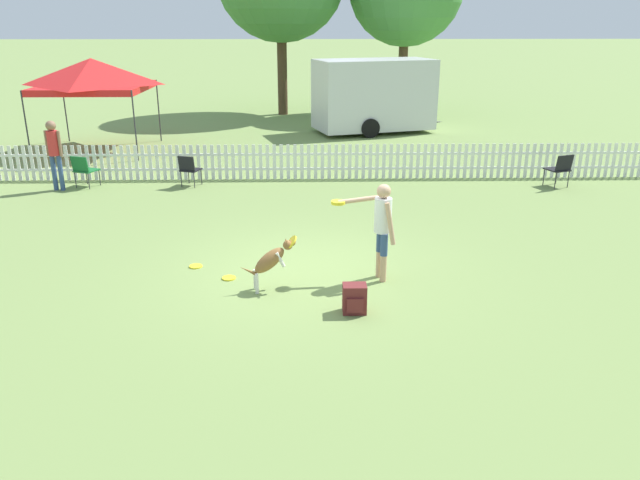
{
  "coord_description": "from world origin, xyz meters",
  "views": [
    {
      "loc": [
        0.02,
        -9.86,
        4.09
      ],
      "look_at": [
        0.23,
        -0.59,
        0.77
      ],
      "focal_mm": 35.0,
      "sensor_mm": 36.0,
      "label": 1
    }
  ],
  "objects_px": {
    "frisbee_near_handler": "(229,278)",
    "folding_chair_blue_left": "(84,168)",
    "handler_person": "(381,221)",
    "folding_chair_green_right": "(189,168)",
    "leaping_dog": "(271,260)",
    "folding_chair_center": "(560,167)",
    "spectator_standing": "(54,148)",
    "canopy_tent_main": "(92,75)",
    "equipment_trailer": "(374,95)",
    "backpack_on_grass": "(355,299)",
    "frisbee_near_dog": "(196,266)"
  },
  "relations": [
    {
      "from": "folding_chair_green_right",
      "to": "frisbee_near_dog",
      "type": "bearing_deg",
      "value": 120.45
    },
    {
      "from": "leaping_dog",
      "to": "frisbee_near_dog",
      "type": "xyz_separation_m",
      "value": [
        -1.38,
        0.99,
        -0.5
      ]
    },
    {
      "from": "frisbee_near_handler",
      "to": "folding_chair_blue_left",
      "type": "bearing_deg",
      "value": 125.83
    },
    {
      "from": "equipment_trailer",
      "to": "canopy_tent_main",
      "type": "bearing_deg",
      "value": -177.56
    },
    {
      "from": "handler_person",
      "to": "spectator_standing",
      "type": "bearing_deg",
      "value": 39.44
    },
    {
      "from": "equipment_trailer",
      "to": "leaping_dog",
      "type": "bearing_deg",
      "value": -118.77
    },
    {
      "from": "canopy_tent_main",
      "to": "equipment_trailer",
      "type": "xyz_separation_m",
      "value": [
        9.2,
        3.19,
        -1.0
      ]
    },
    {
      "from": "equipment_trailer",
      "to": "folding_chair_center",
      "type": "bearing_deg",
      "value": -81.18
    },
    {
      "from": "folding_chair_blue_left",
      "to": "backpack_on_grass",
      "type": "bearing_deg",
      "value": 152.79
    },
    {
      "from": "frisbee_near_dog",
      "to": "equipment_trailer",
      "type": "bearing_deg",
      "value": 71.57
    },
    {
      "from": "frisbee_near_dog",
      "to": "backpack_on_grass",
      "type": "bearing_deg",
      "value": -34.86
    },
    {
      "from": "backpack_on_grass",
      "to": "folding_chair_green_right",
      "type": "relative_size",
      "value": 0.54
    },
    {
      "from": "canopy_tent_main",
      "to": "equipment_trailer",
      "type": "distance_m",
      "value": 9.79
    },
    {
      "from": "leaping_dog",
      "to": "equipment_trailer",
      "type": "bearing_deg",
      "value": 155.49
    },
    {
      "from": "spectator_standing",
      "to": "equipment_trailer",
      "type": "xyz_separation_m",
      "value": [
        8.72,
        8.17,
        0.33
      ]
    },
    {
      "from": "backpack_on_grass",
      "to": "leaping_dog",
      "type": "bearing_deg",
      "value": 146.08
    },
    {
      "from": "frisbee_near_handler",
      "to": "frisbee_near_dog",
      "type": "relative_size",
      "value": 1.0
    },
    {
      "from": "frisbee_near_dog",
      "to": "folding_chair_blue_left",
      "type": "xyz_separation_m",
      "value": [
        -3.69,
        5.45,
        0.48
      ]
    },
    {
      "from": "frisbee_near_dog",
      "to": "folding_chair_green_right",
      "type": "xyz_separation_m",
      "value": [
        -1.05,
        5.49,
        0.47
      ]
    },
    {
      "from": "backpack_on_grass",
      "to": "folding_chair_green_right",
      "type": "height_order",
      "value": "folding_chair_green_right"
    },
    {
      "from": "handler_person",
      "to": "frisbee_near_dog",
      "type": "distance_m",
      "value": 3.33
    },
    {
      "from": "canopy_tent_main",
      "to": "backpack_on_grass",
      "type": "bearing_deg",
      "value": -58.46
    },
    {
      "from": "handler_person",
      "to": "backpack_on_grass",
      "type": "distance_m",
      "value": 1.55
    },
    {
      "from": "folding_chair_center",
      "to": "spectator_standing",
      "type": "bearing_deg",
      "value": -21.15
    },
    {
      "from": "leaping_dog",
      "to": "frisbee_near_handler",
      "type": "bearing_deg",
      "value": -133.99
    },
    {
      "from": "handler_person",
      "to": "folding_chair_blue_left",
      "type": "height_order",
      "value": "handler_person"
    },
    {
      "from": "folding_chair_blue_left",
      "to": "folding_chair_green_right",
      "type": "relative_size",
      "value": 1.02
    },
    {
      "from": "frisbee_near_handler",
      "to": "frisbee_near_dog",
      "type": "distance_m",
      "value": 0.83
    },
    {
      "from": "spectator_standing",
      "to": "backpack_on_grass",
      "type": "bearing_deg",
      "value": 144.76
    },
    {
      "from": "canopy_tent_main",
      "to": "equipment_trailer",
      "type": "bearing_deg",
      "value": 19.09
    },
    {
      "from": "folding_chair_blue_left",
      "to": "handler_person",
      "type": "bearing_deg",
      "value": 160.26
    },
    {
      "from": "backpack_on_grass",
      "to": "spectator_standing",
      "type": "distance_m",
      "value": 9.88
    },
    {
      "from": "frisbee_near_dog",
      "to": "canopy_tent_main",
      "type": "distance_m",
      "value": 11.49
    },
    {
      "from": "handler_person",
      "to": "equipment_trailer",
      "type": "xyz_separation_m",
      "value": [
        1.33,
        13.97,
        0.38
      ]
    },
    {
      "from": "leaping_dog",
      "to": "folding_chair_green_right",
      "type": "relative_size",
      "value": 1.15
    },
    {
      "from": "leaping_dog",
      "to": "folding_chair_center",
      "type": "distance_m",
      "value": 9.33
    },
    {
      "from": "frisbee_near_dog",
      "to": "backpack_on_grass",
      "type": "height_order",
      "value": "backpack_on_grass"
    },
    {
      "from": "folding_chair_blue_left",
      "to": "spectator_standing",
      "type": "bearing_deg",
      "value": 45.05
    },
    {
      "from": "folding_chair_blue_left",
      "to": "folding_chair_center",
      "type": "height_order",
      "value": "folding_chair_center"
    },
    {
      "from": "folding_chair_center",
      "to": "frisbee_near_dog",
      "type": "bearing_deg",
      "value": 10.79
    },
    {
      "from": "leaping_dog",
      "to": "folding_chair_blue_left",
      "type": "distance_m",
      "value": 8.19
    },
    {
      "from": "leaping_dog",
      "to": "frisbee_near_dog",
      "type": "bearing_deg",
      "value": -138.09
    },
    {
      "from": "handler_person",
      "to": "frisbee_near_dog",
      "type": "bearing_deg",
      "value": 66.8
    },
    {
      "from": "handler_person",
      "to": "frisbee_near_handler",
      "type": "xyz_separation_m",
      "value": [
        -2.49,
        0.06,
        -1.0
      ]
    },
    {
      "from": "frisbee_near_handler",
      "to": "spectator_standing",
      "type": "height_order",
      "value": "spectator_standing"
    },
    {
      "from": "folding_chair_green_right",
      "to": "spectator_standing",
      "type": "xyz_separation_m",
      "value": [
        -3.21,
        -0.29,
        0.58
      ]
    },
    {
      "from": "frisbee_near_dog",
      "to": "folding_chair_green_right",
      "type": "relative_size",
      "value": 0.28
    },
    {
      "from": "frisbee_near_handler",
      "to": "folding_chair_center",
      "type": "distance_m",
      "value": 9.63
    },
    {
      "from": "leaping_dog",
      "to": "canopy_tent_main",
      "type": "xyz_separation_m",
      "value": [
        -6.12,
        11.17,
        1.88
      ]
    },
    {
      "from": "canopy_tent_main",
      "to": "leaping_dog",
      "type": "bearing_deg",
      "value": -61.28
    }
  ]
}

